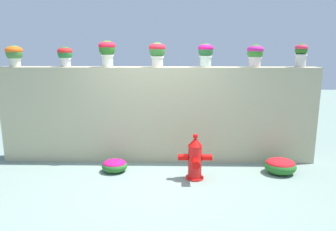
# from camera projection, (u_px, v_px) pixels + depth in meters

# --- Properties ---
(ground_plane) EXTENTS (24.00, 24.00, 0.00)m
(ground_plane) POSITION_uv_depth(u_px,v_px,m) (154.00, 188.00, 4.89)
(ground_plane) COLOR gray
(stone_wall) EXTENTS (5.89, 0.38, 1.80)m
(stone_wall) POSITION_uv_depth(u_px,v_px,m) (158.00, 114.00, 5.97)
(stone_wall) COLOR tan
(stone_wall) RESTS_ON ground
(potted_plant_0) EXTENTS (0.31, 0.31, 0.39)m
(potted_plant_0) POSITION_uv_depth(u_px,v_px,m) (14.00, 54.00, 5.75)
(potted_plant_0) COLOR beige
(potted_plant_0) RESTS_ON stone_wall
(potted_plant_1) EXTENTS (0.27, 0.27, 0.37)m
(potted_plant_1) POSITION_uv_depth(u_px,v_px,m) (65.00, 54.00, 5.79)
(potted_plant_1) COLOR silver
(potted_plant_1) RESTS_ON stone_wall
(potted_plant_2) EXTENTS (0.31, 0.31, 0.48)m
(potted_plant_2) POSITION_uv_depth(u_px,v_px,m) (107.00, 50.00, 5.71)
(potted_plant_2) COLOR beige
(potted_plant_2) RESTS_ON stone_wall
(potted_plant_3) EXTENTS (0.30, 0.30, 0.45)m
(potted_plant_3) POSITION_uv_depth(u_px,v_px,m) (157.00, 52.00, 5.69)
(potted_plant_3) COLOR beige
(potted_plant_3) RESTS_ON stone_wall
(potted_plant_4) EXTENTS (0.28, 0.28, 0.43)m
(potted_plant_4) POSITION_uv_depth(u_px,v_px,m) (206.00, 52.00, 5.71)
(potted_plant_4) COLOR silver
(potted_plant_4) RESTS_ON stone_wall
(potted_plant_5) EXTENTS (0.30, 0.30, 0.41)m
(potted_plant_5) POSITION_uv_depth(u_px,v_px,m) (255.00, 53.00, 5.71)
(potted_plant_5) COLOR beige
(potted_plant_5) RESTS_ON stone_wall
(potted_plant_6) EXTENTS (0.23, 0.23, 0.42)m
(potted_plant_6) POSITION_uv_depth(u_px,v_px,m) (301.00, 53.00, 5.65)
(potted_plant_6) COLOR beige
(potted_plant_6) RESTS_ON stone_wall
(fire_hydrant) EXTENTS (0.56, 0.45, 0.76)m
(fire_hydrant) POSITION_uv_depth(u_px,v_px,m) (195.00, 159.00, 5.16)
(fire_hydrant) COLOR red
(fire_hydrant) RESTS_ON ground
(flower_bush_left) EXTENTS (0.45, 0.40, 0.22)m
(flower_bush_left) POSITION_uv_depth(u_px,v_px,m) (115.00, 165.00, 5.52)
(flower_bush_left) COLOR #276324
(flower_bush_left) RESTS_ON ground
(flower_bush_right) EXTENTS (0.54, 0.49, 0.28)m
(flower_bush_right) POSITION_uv_depth(u_px,v_px,m) (280.00, 165.00, 5.44)
(flower_bush_right) COLOR #266625
(flower_bush_right) RESTS_ON ground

